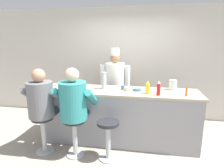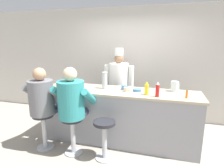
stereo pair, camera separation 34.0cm
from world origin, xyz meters
The scene contains 16 objects.
ground_plane centered at (0.00, 0.00, 0.00)m, with size 20.00×20.00×0.00m, color #9E9384.
wall_back centered at (0.00, 1.71, 1.35)m, with size 10.00×0.06×2.70m.
diner_counter centered at (0.00, 0.36, 0.51)m, with size 2.91×0.72×1.01m.
ketchup_bottle_red centered at (0.70, 0.14, 1.13)m, with size 0.06×0.06×0.25m.
mustard_bottle_yellow centered at (0.52, 0.21, 1.12)m, with size 0.07×0.07×0.23m.
hot_sauce_bottle_orange centered at (1.15, 0.19, 1.08)m, with size 0.04×0.04×0.14m.
water_pitcher_clear centered at (0.98, 0.56, 1.10)m, with size 0.15×0.13×0.18m.
breakfast_plate centered at (-0.93, 0.27, 1.03)m, with size 0.27×0.27×0.05m.
cereal_bowl centered at (0.34, 0.39, 1.04)m, with size 0.15×0.15×0.05m.
coffee_mug_blue centered at (0.08, 0.43, 1.05)m, with size 0.13×0.09×0.08m.
coffee_mug_tan centered at (0.15, 0.31, 1.05)m, with size 0.12×0.08×0.08m.
cup_stack_steel centered at (-0.29, 0.43, 1.17)m, with size 0.10×0.10×0.32m.
diner_seated_grey centered at (-1.21, -0.22, 0.91)m, with size 0.64×0.63×1.47m.
diner_seated_teal centered at (-0.64, -0.22, 0.92)m, with size 0.66×0.65×1.50m.
empty_stool_round centered at (-0.08, -0.26, 0.44)m, with size 0.36×0.36×0.66m.
cook_in_whites_near centered at (-0.20, 1.17, 0.96)m, with size 0.68×0.44×1.75m.
Camera 2 is at (0.80, -2.87, 1.90)m, focal length 30.00 mm.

